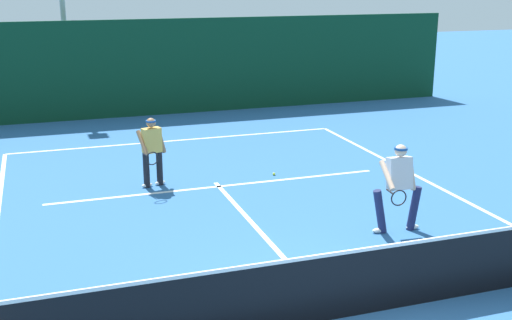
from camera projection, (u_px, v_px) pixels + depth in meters
ground_plane at (338, 318)px, 8.93m from camera, size 80.00×80.00×0.00m
court_line_baseline_far at (177, 140)px, 18.54m from camera, size 9.26×0.10×0.01m
court_line_service at (219, 186)px, 14.50m from camera, size 7.55×0.10×0.01m
court_line_centre at (262, 234)px, 11.84m from camera, size 0.10×6.40×0.01m
tennis_net at (340, 284)px, 8.79m from camera, size 10.16×0.09×1.12m
player_near at (399, 184)px, 11.72m from camera, size 0.97×0.90×1.66m
player_far at (152, 149)px, 14.30m from camera, size 0.67×0.88×1.56m
tennis_ball at (274, 174)px, 15.30m from camera, size 0.07×0.07×0.07m
back_fence_windscreen at (152, 68)px, 21.53m from camera, size 21.89×0.12×3.19m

